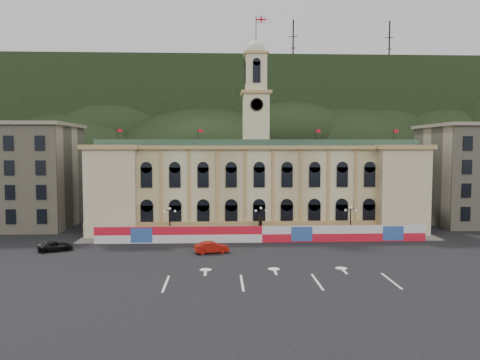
{
  "coord_description": "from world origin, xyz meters",
  "views": [
    {
      "loc": [
        -6.27,
        -54.36,
        14.19
      ],
      "look_at": [
        -3.2,
        18.0,
        9.23
      ],
      "focal_mm": 35.0,
      "sensor_mm": 36.0,
      "label": 1
    }
  ],
  "objects_px": {
    "lamp_center": "(261,220)",
    "red_sedan": "(212,247)",
    "black_suv": "(56,246)",
    "statue": "(260,231)"
  },
  "relations": [
    {
      "from": "statue",
      "to": "red_sedan",
      "type": "bearing_deg",
      "value": -127.26
    },
    {
      "from": "statue",
      "to": "lamp_center",
      "type": "bearing_deg",
      "value": -90.0
    },
    {
      "from": "statue",
      "to": "lamp_center",
      "type": "height_order",
      "value": "lamp_center"
    },
    {
      "from": "statue",
      "to": "black_suv",
      "type": "xyz_separation_m",
      "value": [
        -29.04,
        -7.57,
        -0.54
      ]
    },
    {
      "from": "lamp_center",
      "to": "red_sedan",
      "type": "bearing_deg",
      "value": -130.26
    },
    {
      "from": "statue",
      "to": "black_suv",
      "type": "distance_m",
      "value": 30.02
    },
    {
      "from": "black_suv",
      "to": "lamp_center",
      "type": "bearing_deg",
      "value": -100.03
    },
    {
      "from": "red_sedan",
      "to": "lamp_center",
      "type": "bearing_deg",
      "value": -53.39
    },
    {
      "from": "lamp_center",
      "to": "black_suv",
      "type": "height_order",
      "value": "lamp_center"
    },
    {
      "from": "red_sedan",
      "to": "black_suv",
      "type": "distance_m",
      "value": 21.69
    }
  ]
}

